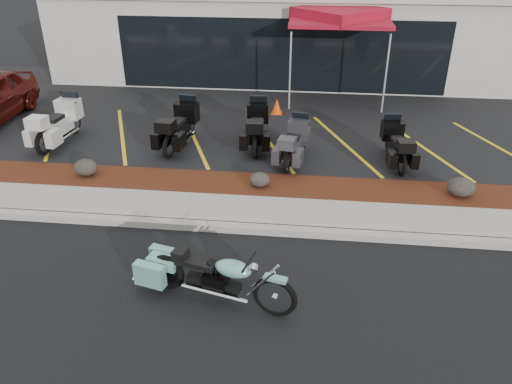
# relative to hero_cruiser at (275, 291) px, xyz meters

# --- Properties ---
(ground) EXTENTS (90.00, 90.00, 0.00)m
(ground) POSITION_rel_hero_cruiser_xyz_m (-0.77, 1.58, -0.50)
(ground) COLOR black
(ground) RESTS_ON ground
(curb) EXTENTS (24.00, 0.25, 0.15)m
(curb) POSITION_rel_hero_cruiser_xyz_m (-0.77, 2.48, -0.42)
(curb) COLOR gray
(curb) RESTS_ON ground
(sidewalk) EXTENTS (24.00, 1.20, 0.15)m
(sidewalk) POSITION_rel_hero_cruiser_xyz_m (-0.77, 3.18, -0.42)
(sidewalk) COLOR gray
(sidewalk) RESTS_ON ground
(mulch_bed) EXTENTS (24.00, 1.20, 0.16)m
(mulch_bed) POSITION_rel_hero_cruiser_xyz_m (-0.77, 4.38, -0.42)
(mulch_bed) COLOR #34170B
(mulch_bed) RESTS_ON ground
(upper_lot) EXTENTS (26.00, 9.60, 0.15)m
(upper_lot) POSITION_rel_hero_cruiser_xyz_m (-0.77, 9.78, -0.42)
(upper_lot) COLOR black
(upper_lot) RESTS_ON ground
(dealership_building) EXTENTS (18.00, 8.16, 4.00)m
(dealership_building) POSITION_rel_hero_cruiser_xyz_m (-0.77, 16.05, 1.51)
(dealership_building) COLOR #A7A497
(dealership_building) RESTS_ON ground
(boulder_left) EXTENTS (0.59, 0.49, 0.42)m
(boulder_left) POSITION_rel_hero_cruiser_xyz_m (-5.07, 4.38, -0.13)
(boulder_left) COLOR black
(boulder_left) RESTS_ON mulch_bed
(boulder_mid) EXTENTS (0.50, 0.41, 0.35)m
(boulder_mid) POSITION_rel_hero_cruiser_xyz_m (-0.71, 4.26, -0.16)
(boulder_mid) COLOR black
(boulder_mid) RESTS_ON mulch_bed
(boulder_right) EXTENTS (0.63, 0.52, 0.45)m
(boulder_right) POSITION_rel_hero_cruiser_xyz_m (3.94, 4.31, -0.12)
(boulder_right) COLOR black
(boulder_right) RESTS_ON mulch_bed
(hero_cruiser) EXTENTS (2.92, 1.41, 1.00)m
(hero_cruiser) POSITION_rel_hero_cruiser_xyz_m (0.00, 0.00, 0.00)
(hero_cruiser) COLOR #6BA79E
(hero_cruiser) RESTS_ON ground
(touring_white) EXTENTS (1.03, 2.33, 1.32)m
(touring_white) POSITION_rel_hero_cruiser_xyz_m (-6.58, 7.11, 0.31)
(touring_white) COLOR silver
(touring_white) RESTS_ON upper_lot
(touring_black_front) EXTENTS (1.11, 2.30, 1.29)m
(touring_black_front) POSITION_rel_hero_cruiser_xyz_m (-3.10, 7.25, 0.30)
(touring_black_front) COLOR black
(touring_black_front) RESTS_ON upper_lot
(touring_black_mid) EXTENTS (0.93, 2.20, 1.26)m
(touring_black_mid) POSITION_rel_hero_cruiser_xyz_m (-1.08, 7.49, 0.28)
(touring_black_mid) COLOR black
(touring_black_mid) RESTS_ON upper_lot
(touring_grey) EXTENTS (1.09, 2.06, 1.14)m
(touring_grey) POSITION_rel_hero_cruiser_xyz_m (0.16, 6.49, 0.22)
(touring_grey) COLOR #313036
(touring_grey) RESTS_ON upper_lot
(touring_black_rear) EXTENTS (0.94, 2.03, 1.14)m
(touring_black_rear) POSITION_rel_hero_cruiser_xyz_m (2.61, 6.67, 0.22)
(touring_black_rear) COLOR black
(touring_black_rear) RESTS_ON upper_lot
(traffic_cone) EXTENTS (0.42, 0.42, 0.50)m
(traffic_cone) POSITION_rel_hero_cruiser_xyz_m (-0.69, 9.60, -0.10)
(traffic_cone) COLOR #DC4007
(traffic_cone) RESTS_ON upper_lot
(popup_canopy) EXTENTS (3.79, 3.79, 3.10)m
(popup_canopy) POSITION_rel_hero_cruiser_xyz_m (1.24, 11.67, 2.47)
(popup_canopy) COLOR silver
(popup_canopy) RESTS_ON upper_lot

